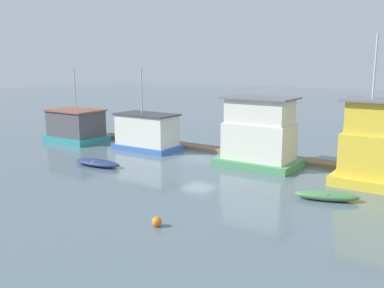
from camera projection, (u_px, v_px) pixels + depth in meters
ground_plane at (199, 159)px, 35.18m from camera, size 200.00×200.00×0.00m
dock_walkway at (220, 150)px, 37.97m from camera, size 42.40×1.56×0.30m
houseboat_teal at (76, 126)px, 42.50m from camera, size 5.48×4.09×7.19m
houseboat_blue at (147, 132)px, 38.58m from camera, size 5.82×3.29×7.44m
houseboat_green at (259, 135)px, 32.40m from camera, size 6.01×4.13×5.26m
houseboat_yellow at (381, 148)px, 27.16m from camera, size 5.47×4.03×9.62m
dinghy_navy at (97, 163)px, 32.66m from camera, size 4.22×1.71×0.52m
dinghy_green at (327, 196)px, 24.66m from camera, size 3.76×2.23×0.54m
mooring_post_near_right at (167, 138)px, 39.76m from camera, size 0.20×0.20×1.67m
buoy_orange at (157, 222)px, 20.73m from camera, size 0.50×0.50×0.50m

